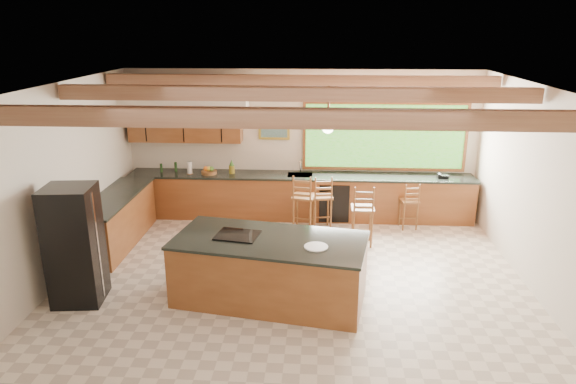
{
  "coord_description": "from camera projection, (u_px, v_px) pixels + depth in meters",
  "views": [
    {
      "loc": [
        0.36,
        -7.13,
        3.82
      ],
      "look_at": [
        -0.12,
        0.8,
        1.23
      ],
      "focal_mm": 32.0,
      "sensor_mm": 36.0,
      "label": 1
    }
  ],
  "objects": [
    {
      "name": "ground",
      "position": [
        292.0,
        283.0,
        7.97
      ],
      "size": [
        7.2,
        7.2,
        0.0
      ],
      "primitive_type": "plane",
      "color": "beige",
      "rests_on": "ground"
    },
    {
      "name": "room_shell",
      "position": [
        284.0,
        135.0,
        7.91
      ],
      "size": [
        7.27,
        6.54,
        3.02
      ],
      "color": "beige",
      "rests_on": "ground"
    },
    {
      "name": "counter_run",
      "position": [
        258.0,
        201.0,
        10.26
      ],
      "size": [
        7.12,
        3.1,
        1.22
      ],
      "color": "brown",
      "rests_on": "ground"
    },
    {
      "name": "island",
      "position": [
        270.0,
        269.0,
        7.39
      ],
      "size": [
        2.89,
        1.72,
        0.96
      ],
      "rotation": [
        0.0,
        0.0,
        -0.17
      ],
      "color": "brown",
      "rests_on": "ground"
    },
    {
      "name": "refrigerator",
      "position": [
        75.0,
        245.0,
        7.24
      ],
      "size": [
        0.74,
        0.72,
        1.72
      ],
      "rotation": [
        0.0,
        0.0,
        0.1
      ],
      "color": "black",
      "rests_on": "ground"
    },
    {
      "name": "bar_stool_a",
      "position": [
        304.0,
        198.0,
        9.75
      ],
      "size": [
        0.48,
        0.48,
        1.16
      ],
      "rotation": [
        0.0,
        0.0,
        -0.17
      ],
      "color": "brown",
      "rests_on": "ground"
    },
    {
      "name": "bar_stool_b",
      "position": [
        322.0,
        198.0,
        9.87
      ],
      "size": [
        0.46,
        0.46,
        1.11
      ],
      "rotation": [
        0.0,
        0.0,
        0.16
      ],
      "color": "brown",
      "rests_on": "ground"
    },
    {
      "name": "bar_stool_c",
      "position": [
        363.0,
        210.0,
        9.15
      ],
      "size": [
        0.42,
        0.42,
        1.15
      ],
      "rotation": [
        0.0,
        0.0,
        -0.02
      ],
      "color": "brown",
      "rests_on": "ground"
    },
    {
      "name": "bar_stool_d",
      "position": [
        410.0,
        202.0,
        9.95
      ],
      "size": [
        0.38,
        0.38,
        0.94
      ],
      "rotation": [
        0.0,
        0.0,
        0.15
      ],
      "color": "brown",
      "rests_on": "ground"
    }
  ]
}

